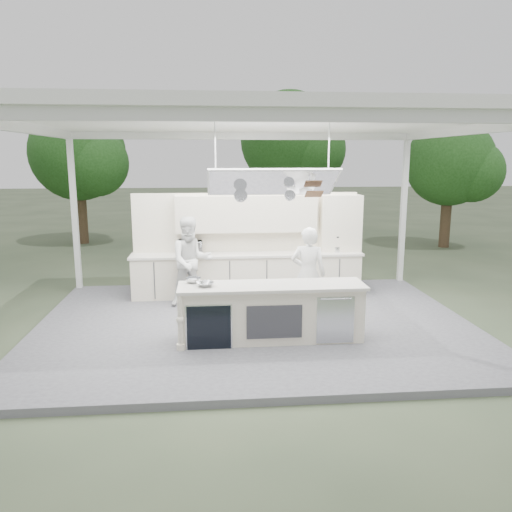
{
  "coord_description": "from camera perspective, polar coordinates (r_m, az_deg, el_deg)",
  "views": [
    {
      "loc": [
        -0.8,
        -8.85,
        3.13
      ],
      "look_at": [
        0.06,
        0.4,
        1.3
      ],
      "focal_mm": 35.0,
      "sensor_mm": 36.0,
      "label": 1
    }
  ],
  "objects": [
    {
      "name": "back_wall_unit",
      "position": [
        11.14,
        1.17,
        3.13
      ],
      "size": [
        5.05,
        0.48,
        2.25
      ],
      "color": "#F3E6CE",
      "rests_on": "stage_deck"
    },
    {
      "name": "back_counter",
      "position": [
        11.07,
        -1.01,
        -2.06
      ],
      "size": [
        5.08,
        0.72,
        0.95
      ],
      "color": "#F3E6CE",
      "rests_on": "stage_deck"
    },
    {
      "name": "sous_chef",
      "position": [
        10.34,
        -7.4,
        -0.6
      ],
      "size": [
        1.04,
        0.9,
        1.84
      ],
      "primitive_type": "imported",
      "rotation": [
        0.0,
        0.0,
        0.26
      ],
      "color": "white",
      "rests_on": "stage_deck"
    },
    {
      "name": "bowl_large",
      "position": [
        8.19,
        -5.82,
        -3.23
      ],
      "size": [
        0.38,
        0.38,
        0.07
      ],
      "primitive_type": "imported",
      "rotation": [
        0.0,
        0.0,
        0.41
      ],
      "color": "silver",
      "rests_on": "demo_island"
    },
    {
      "name": "ground",
      "position": [
        9.42,
        -0.12,
        -8.25
      ],
      "size": [
        90.0,
        90.0,
        0.0
      ],
      "primitive_type": "plane",
      "color": "#4F5B3E",
      "rests_on": "ground"
    },
    {
      "name": "tent",
      "position": [
        8.89,
        -0.1,
        14.9
      ],
      "size": [
        8.2,
        6.2,
        3.86
      ],
      "color": "white",
      "rests_on": "ground"
    },
    {
      "name": "head_chef",
      "position": [
        9.33,
        5.99,
        -2.07
      ],
      "size": [
        0.74,
        0.59,
        1.77
      ],
      "primitive_type": "imported",
      "rotation": [
        0.0,
        0.0,
        2.85
      ],
      "color": "white",
      "rests_on": "stage_deck"
    },
    {
      "name": "tree_cluster",
      "position": [
        18.63,
        -3.4,
        11.63
      ],
      "size": [
        19.55,
        9.4,
        5.85
      ],
      "color": "#4D3F26",
      "rests_on": "ground"
    },
    {
      "name": "stage_deck",
      "position": [
        9.4,
        -0.12,
        -7.9
      ],
      "size": [
        8.0,
        6.0,
        0.12
      ],
      "primitive_type": "cube",
      "color": "slate",
      "rests_on": "ground"
    },
    {
      "name": "demo_island",
      "position": [
        8.39,
        1.67,
        -6.43
      ],
      "size": [
        3.1,
        0.79,
        0.95
      ],
      "color": "#F3E6CE",
      "rests_on": "stage_deck"
    },
    {
      "name": "toaster_oven",
      "position": [
        11.11,
        -7.4,
        1.07
      ],
      "size": [
        0.49,
        0.34,
        0.27
      ],
      "primitive_type": "imported",
      "rotation": [
        0.0,
        0.0,
        0.04
      ],
      "color": "#B1B3B8",
      "rests_on": "back_counter"
    },
    {
      "name": "bowl_small",
      "position": [
        8.45,
        -7.18,
        -2.76
      ],
      "size": [
        0.27,
        0.27,
        0.08
      ],
      "primitive_type": "imported",
      "rotation": [
        0.0,
        0.0,
        -0.05
      ],
      "color": "#B8BBBF",
      "rests_on": "demo_island"
    }
  ]
}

